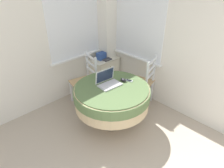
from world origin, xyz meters
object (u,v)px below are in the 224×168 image
dining_chair_near_right_window (142,82)px  storage_box (101,56)px  laptop (108,82)px  computer_mouse (123,80)px  round_dining_table (112,96)px  dining_chair_near_back_window (85,81)px  book_on_cabinet (105,59)px  cell_phone (129,81)px  corner_cabinet (104,72)px

dining_chair_near_right_window → storage_box: 1.05m
laptop → computer_mouse: 0.26m
round_dining_table → dining_chair_near_back_window: (0.10, 0.81, -0.11)m
dining_chair_near_back_window → book_on_cabinet: bearing=16.0°
dining_chair_near_right_window → storage_box: (-0.11, 1.01, 0.25)m
round_dining_table → laptop: size_ratio=3.22×
cell_phone → storage_box: storage_box is taller
computer_mouse → corner_cabinet: (0.52, 1.04, -0.43)m
dining_chair_near_back_window → book_on_cabinet: (0.67, 0.19, 0.19)m
computer_mouse → storage_box: (0.46, 1.05, -0.03)m
cell_phone → book_on_cabinet: cell_phone is taller
laptop → cell_phone: (0.31, -0.15, -0.04)m
computer_mouse → dining_chair_near_right_window: dining_chair_near_right_window is taller
laptop → cell_phone: bearing=-25.7°
round_dining_table → corner_cabinet: size_ratio=1.83×
dining_chair_near_back_window → laptop: bearing=-96.7°
dining_chair_near_right_window → storage_box: bearing=96.1°
corner_cabinet → book_on_cabinet: (-0.01, -0.04, 0.33)m
corner_cabinet → storage_box: bearing=165.5°
dining_chair_near_right_window → round_dining_table: bearing=-176.9°
round_dining_table → laptop: bearing=79.2°
cell_phone → storage_box: 1.17m
book_on_cabinet → storage_box: bearing=136.8°
corner_cabinet → dining_chair_near_back_window: bearing=-161.4°
laptop → cell_phone: laptop is taller
computer_mouse → storage_box: storage_box is taller
round_dining_table → storage_box: 1.29m
laptop → corner_cabinet: 1.29m
storage_box → book_on_cabinet: storage_box is taller
dining_chair_near_back_window → storage_box: dining_chair_near_back_window is taller
round_dining_table → cell_phone: bearing=-8.5°
cell_phone → dining_chair_near_back_window: size_ratio=0.14×
dining_chair_near_back_window → storage_box: 0.71m
computer_mouse → dining_chair_near_right_window: bearing=4.4°
round_dining_table → book_on_cabinet: round_dining_table is taller
laptop → dining_chair_near_right_window: dining_chair_near_right_window is taller
laptop → computer_mouse: size_ratio=3.68×
computer_mouse → corner_cabinet: bearing=63.2°
round_dining_table → corner_cabinet: bearing=53.1°
book_on_cabinet → computer_mouse: bearing=-117.3°
storage_box → book_on_cabinet: 0.10m
laptop → storage_box: bearing=53.7°
round_dining_table → storage_box: storage_box is taller
dining_chair_near_right_window → corner_cabinet: size_ratio=1.50×
cell_phone → book_on_cabinet: size_ratio=0.54×
dining_chair_near_right_window → book_on_cabinet: (-0.05, 0.96, 0.19)m
laptop → cell_phone: 0.35m
dining_chair_near_back_window → corner_cabinet: dining_chair_near_back_window is taller
computer_mouse → cell_phone: size_ratio=0.74×
round_dining_table → corner_cabinet: (0.78, 1.04, -0.25)m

